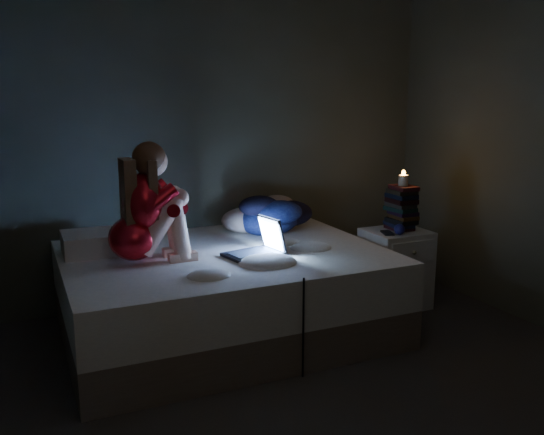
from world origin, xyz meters
TOP-DOWN VIEW (x-y plane):
  - floor at (0.00, 0.00)m, footprint 3.60×3.80m
  - wall_back at (0.00, 1.91)m, footprint 3.60×0.02m
  - bed at (-0.26, 1.10)m, footprint 2.09×1.57m
  - pillow at (-1.01, 1.42)m, footprint 0.49×0.35m
  - woman at (-0.86, 1.06)m, footprint 0.47×0.31m
  - laptop at (-0.12, 0.92)m, footprint 0.41×0.32m
  - clothes_pile at (0.23, 1.49)m, footprint 0.52×0.43m
  - nightstand at (1.11, 1.05)m, footprint 0.45×0.40m
  - book_stack at (1.16, 1.07)m, footprint 0.19×0.25m
  - candle at (1.16, 1.07)m, footprint 0.07×0.07m
  - phone at (0.98, 1.00)m, footprint 0.11×0.16m
  - blue_orb at (1.04, 0.93)m, footprint 0.08×0.08m

SIDE VIEW (x-z plane):
  - floor at x=0.00m, z-range -0.02..0.00m
  - bed at x=-0.26m, z-range 0.00..0.57m
  - nightstand at x=1.11m, z-range 0.00..0.60m
  - phone at x=0.98m, z-range 0.60..0.61m
  - blue_orb at x=1.04m, z-range 0.60..0.68m
  - pillow at x=-1.01m, z-range 0.57..0.72m
  - laptop at x=-0.12m, z-range 0.57..0.83m
  - clothes_pile at x=0.23m, z-range 0.57..0.88m
  - book_stack at x=1.16m, z-range 0.60..0.91m
  - candle at x=1.16m, z-range 0.91..0.99m
  - woman at x=-0.86m, z-range 0.57..1.33m
  - wall_back at x=0.00m, z-range 0.00..2.60m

